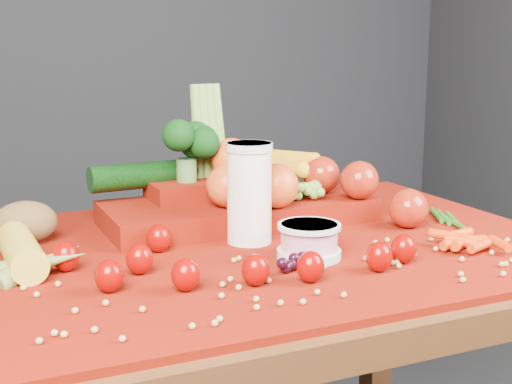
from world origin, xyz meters
name	(u,v)px	position (x,y,z in m)	size (l,w,h in m)	color
table	(261,300)	(0.00, 0.00, 0.66)	(1.10, 0.80, 0.75)	#3E210E
red_cloth	(261,246)	(0.00, 0.00, 0.76)	(1.05, 0.75, 0.01)	#660C03
milk_glass	(249,189)	(-0.02, 0.01, 0.86)	(0.08, 0.08, 0.18)	white
yogurt_bowl	(309,240)	(0.04, -0.11, 0.79)	(0.11, 0.11, 0.06)	silver
strawberry_scatter	(224,259)	(-0.12, -0.14, 0.79)	(0.54, 0.28, 0.05)	#890300
dark_grape_cluster	(291,261)	(-0.02, -0.16, 0.78)	(0.06, 0.05, 0.03)	black
soybean_scatter	(316,274)	(0.00, -0.20, 0.77)	(0.84, 0.24, 0.01)	tan
corn_ear	(34,260)	(-0.39, -0.01, 0.78)	(0.18, 0.23, 0.06)	gold
potato	(25,223)	(-0.38, 0.17, 0.80)	(0.11, 0.08, 0.08)	brown
baby_carrot_pile	(465,239)	(0.31, -0.17, 0.78)	(0.17, 0.17, 0.03)	red
green_bean_pile	(442,219)	(0.39, -0.01, 0.77)	(0.14, 0.12, 0.01)	#266116
produce_mound	(246,191)	(0.04, 0.15, 0.82)	(0.59, 0.36, 0.27)	#660C03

